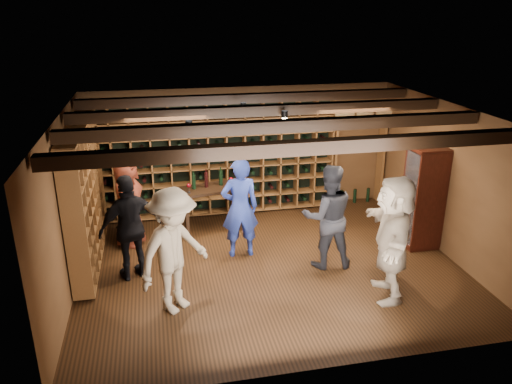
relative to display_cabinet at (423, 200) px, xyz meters
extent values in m
plane|color=#331D0E|center=(-2.71, -0.20, -0.86)|extent=(6.00, 6.00, 0.00)
plane|color=brown|center=(-2.71, 2.30, 0.39)|extent=(6.00, 0.00, 6.00)
plane|color=brown|center=(-2.71, -2.70, 0.39)|extent=(6.00, 0.00, 6.00)
plane|color=brown|center=(-5.71, -0.20, 0.39)|extent=(0.00, 5.00, 5.00)
plane|color=brown|center=(0.29, -0.20, 0.39)|extent=(0.00, 5.00, 5.00)
plane|color=black|center=(-2.71, -0.20, 1.64)|extent=(6.00, 6.00, 0.00)
cube|color=black|center=(-2.71, -1.80, 1.56)|extent=(5.90, 0.18, 0.16)
cube|color=black|center=(-2.71, -0.70, 1.56)|extent=(5.90, 0.18, 0.16)
cube|color=black|center=(-2.71, 0.40, 1.56)|extent=(5.90, 0.18, 0.16)
cube|color=black|center=(-2.71, 1.50, 1.56)|extent=(5.90, 0.18, 0.16)
cylinder|color=black|center=(-3.91, -0.20, 1.53)|extent=(0.10, 0.10, 0.10)
cylinder|color=black|center=(-2.41, 0.20, 1.53)|extent=(0.10, 0.10, 0.10)
cylinder|color=black|center=(-1.31, -0.50, 1.53)|extent=(0.10, 0.10, 0.10)
cylinder|color=black|center=(-2.91, 1.00, 1.53)|extent=(0.10, 0.10, 0.10)
cube|color=brown|center=(-3.24, 2.13, 0.29)|extent=(4.65, 0.30, 2.20)
cube|color=black|center=(-3.24, 2.13, 0.29)|extent=(4.56, 0.02, 2.16)
cube|color=brown|center=(-5.54, 0.62, 0.29)|extent=(0.30, 2.65, 2.20)
cube|color=black|center=(-5.54, 0.62, 0.29)|extent=(0.29, 0.02, 2.16)
cube|color=brown|center=(-0.31, 2.12, 0.99)|extent=(1.15, 0.32, 0.04)
cube|color=brown|center=(0.21, 2.12, 0.07)|extent=(0.05, 0.28, 1.85)
cube|color=brown|center=(-0.83, 2.12, 0.07)|extent=(0.05, 0.28, 1.85)
cube|color=tan|center=(-0.71, 2.12, 1.11)|extent=(0.40, 0.30, 0.20)
cube|color=tan|center=(-0.26, 2.12, 1.11)|extent=(0.40, 0.30, 0.20)
cube|color=tan|center=(0.09, 2.12, 1.11)|extent=(0.40, 0.30, 0.20)
cube|color=#38120B|center=(0.01, 0.00, -0.81)|extent=(0.55, 0.50, 0.10)
cube|color=#38120B|center=(0.01, 0.00, 0.04)|extent=(0.55, 0.50, 1.70)
cube|color=white|center=(-0.25, 0.00, 0.04)|extent=(0.01, 0.46, 1.60)
cube|color=#38120B|center=(0.01, 0.00, 0.04)|extent=(0.50, 0.44, 0.02)
sphere|color=#59260C|center=(-0.01, 0.00, 0.14)|extent=(0.18, 0.18, 0.18)
imported|color=navy|center=(-3.12, 0.29, -0.01)|extent=(0.62, 0.41, 1.69)
imported|color=black|center=(-1.83, -0.35, -0.01)|extent=(0.89, 0.73, 1.70)
imported|color=maroon|center=(-4.93, 1.07, -0.05)|extent=(0.71, 0.90, 1.62)
imported|color=black|center=(-4.85, -0.10, -0.03)|extent=(1.05, 0.73, 1.66)
imported|color=gray|center=(-4.26, -1.11, 0.03)|extent=(1.30, 1.25, 1.78)
imported|color=tan|center=(-1.25, -1.38, 0.06)|extent=(0.98, 1.78, 1.83)
cube|color=black|center=(-3.48, 1.36, -0.03)|extent=(1.22, 0.79, 0.05)
cube|color=black|center=(-3.94, 1.02, -0.45)|extent=(0.07, 0.07, 0.81)
cube|color=black|center=(-2.93, 1.24, -0.45)|extent=(0.07, 0.07, 0.81)
cube|color=black|center=(-4.04, 1.48, -0.45)|extent=(0.07, 0.07, 0.81)
cube|color=black|center=(-3.03, 1.70, -0.45)|extent=(0.07, 0.07, 0.81)
cylinder|color=black|center=(-3.77, 1.34, 0.13)|extent=(0.07, 0.07, 0.28)
cylinder|color=black|center=(-3.54, 1.39, 0.13)|extent=(0.07, 0.07, 0.28)
cylinder|color=black|center=(-3.26, 1.45, 0.13)|extent=(0.07, 0.07, 0.28)
camera|label=1|loc=(-4.39, -7.15, 3.12)|focal=35.00mm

